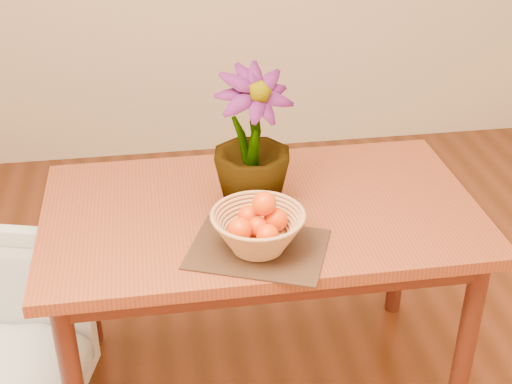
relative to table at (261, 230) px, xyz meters
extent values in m
cube|color=maroon|center=(0.00, 0.00, 0.07)|extent=(1.40, 0.80, 0.04)
cube|color=#451A10|center=(0.00, 0.00, 0.01)|extent=(1.28, 0.68, 0.08)
cylinder|color=#451A10|center=(0.62, -0.32, -0.31)|extent=(0.06, 0.06, 0.71)
cylinder|color=#451A10|center=(-0.62, 0.32, -0.31)|extent=(0.06, 0.06, 0.71)
cylinder|color=#451A10|center=(0.62, 0.32, -0.31)|extent=(0.06, 0.06, 0.71)
cube|color=#3C2416|center=(-0.05, -0.24, 0.09)|extent=(0.47, 0.42, 0.01)
cylinder|color=tan|center=(-0.05, -0.24, 0.10)|extent=(0.14, 0.14, 0.01)
sphere|color=#F13803|center=(-0.05, -0.24, 0.17)|extent=(0.06, 0.06, 0.06)
sphere|color=#F13803|center=(0.01, -0.22, 0.18)|extent=(0.07, 0.07, 0.07)
sphere|color=#F13803|center=(-0.07, -0.18, 0.17)|extent=(0.06, 0.06, 0.06)
sphere|color=#F13803|center=(-0.10, -0.25, 0.18)|extent=(0.07, 0.07, 0.07)
sphere|color=#F13803|center=(-0.03, -0.29, 0.17)|extent=(0.06, 0.06, 0.06)
sphere|color=#F13803|center=(-0.03, -0.22, 0.23)|extent=(0.07, 0.07, 0.07)
imported|color=#174413|center=(-0.02, 0.04, 0.31)|extent=(0.32, 0.32, 0.45)
camera|label=1|loc=(-0.32, -1.94, 1.28)|focal=50.00mm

